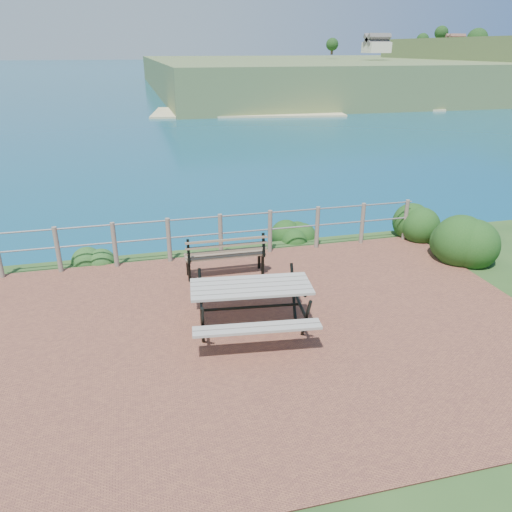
# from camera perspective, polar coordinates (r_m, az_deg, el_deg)

# --- Properties ---
(ground) EXTENTS (10.00, 7.00, 0.12)m
(ground) POSITION_cam_1_polar(r_m,az_deg,el_deg) (8.47, 0.15, -8.67)
(ground) COLOR brown
(ground) RESTS_ON ground
(ocean) EXTENTS (1200.00, 1200.00, 0.00)m
(ocean) POSITION_cam_1_polar(r_m,az_deg,el_deg) (207.06, -14.58, 20.84)
(ocean) COLOR #12616F
(ocean) RESTS_ON ground
(safety_railing) EXTENTS (9.40, 0.10, 1.00)m
(safety_railing) POSITION_cam_1_polar(r_m,az_deg,el_deg) (11.19, -4.08, 2.60)
(safety_railing) COLOR #6B5B4C
(safety_railing) RESTS_ON ground
(picnic_table) EXTENTS (2.03, 1.69, 0.83)m
(picnic_table) POSITION_cam_1_polar(r_m,az_deg,el_deg) (8.25, -0.57, -5.36)
(picnic_table) COLOR gray
(picnic_table) RESTS_ON ground
(park_bench) EXTENTS (1.65, 0.43, 0.93)m
(park_bench) POSITION_cam_1_polar(r_m,az_deg,el_deg) (10.24, -3.60, 0.90)
(park_bench) COLOR brown
(park_bench) RESTS_ON ground
(shrub_right_front) EXTENTS (1.29, 1.29, 1.83)m
(shrub_right_front) POSITION_cam_1_polar(r_m,az_deg,el_deg) (12.13, 21.30, -0.24)
(shrub_right_front) COLOR #163F13
(shrub_right_front) RESTS_ON ground
(shrub_right_edge) EXTENTS (1.00, 1.00, 1.43)m
(shrub_right_edge) POSITION_cam_1_polar(r_m,az_deg,el_deg) (13.20, 18.52, 1.97)
(shrub_right_edge) COLOR #163F13
(shrub_right_edge) RESTS_ON ground
(shrub_lip_west) EXTENTS (0.72, 0.72, 0.44)m
(shrub_lip_west) POSITION_cam_1_polar(r_m,az_deg,el_deg) (11.72, -17.92, -0.55)
(shrub_lip_west) COLOR #1D4A1C
(shrub_lip_west) RESTS_ON ground
(shrub_lip_east) EXTENTS (0.84, 0.84, 0.61)m
(shrub_lip_east) POSITION_cam_1_polar(r_m,az_deg,el_deg) (12.66, 4.72, 2.25)
(shrub_lip_east) COLOR #163F13
(shrub_lip_east) RESTS_ON ground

